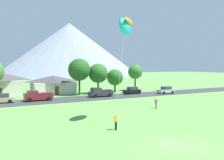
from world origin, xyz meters
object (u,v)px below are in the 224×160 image
(parked_car_silver_mid_east, at_px, (166,90))
(pickup_truck_charcoal_west_side, at_px, (100,92))
(tree_center, at_px, (79,70))
(tree_near_right, at_px, (98,73))
(house_leftmost, at_px, (53,84))
(parked_car_black_west_end, at_px, (132,90))
(tree_left_of_center, at_px, (115,77))
(watcher_person, at_px, (156,103))
(pickup_truck_maroon_east_side, at_px, (38,96))
(parked_car_tan_mid_west, at_px, (2,99))
(kite_flyer_with_kite, at_px, (125,27))
(tree_near_left, at_px, (135,72))

(parked_car_silver_mid_east, relative_size, pickup_truck_charcoal_west_side, 0.81)
(tree_center, distance_m, tree_near_right, 5.10)
(house_leftmost, distance_m, parked_car_silver_mid_east, 27.50)
(house_leftmost, relative_size, parked_car_silver_mid_east, 2.47)
(house_leftmost, bearing_deg, parked_car_black_west_end, -31.33)
(tree_left_of_center, bearing_deg, watcher_person, -102.78)
(tree_center, height_order, pickup_truck_maroon_east_side, tree_center)
(tree_left_of_center, relative_size, pickup_truck_charcoal_west_side, 1.14)
(parked_car_tan_mid_west, bearing_deg, pickup_truck_maroon_east_side, -1.84)
(parked_car_black_west_end, height_order, kite_flyer_with_kite, kite_flyer_with_kite)
(tree_near_left, xyz_separation_m, tree_center, (-16.93, -2.56, 0.76))
(pickup_truck_maroon_east_side, bearing_deg, tree_near_left, 16.01)
(pickup_truck_maroon_east_side, bearing_deg, parked_car_tan_mid_west, 178.16)
(tree_near_left, height_order, watcher_person, tree_near_left)
(tree_near_left, distance_m, tree_left_of_center, 6.90)
(tree_near_right, xyz_separation_m, parked_car_black_west_end, (6.78, -4.64, -4.07))
(tree_near_left, distance_m, parked_car_black_west_end, 9.39)
(tree_left_of_center, height_order, kite_flyer_with_kite, kite_flyer_with_kite)
(parked_car_black_west_end, distance_m, pickup_truck_maroon_east_side, 21.99)
(house_leftmost, xyz_separation_m, tree_near_right, (9.68, -5.38, 2.66))
(parked_car_tan_mid_west, distance_m, kite_flyer_with_kite, 27.06)
(parked_car_black_west_end, distance_m, pickup_truck_charcoal_west_side, 9.06)
(parked_car_tan_mid_west, distance_m, pickup_truck_charcoal_west_side, 19.20)
(tree_center, distance_m, pickup_truck_charcoal_west_side, 7.71)
(parked_car_silver_mid_east, bearing_deg, tree_near_right, 151.69)
(tree_center, xyz_separation_m, kite_flyer_with_kite, (-3.42, -26.34, 5.50))
(parked_car_tan_mid_west, relative_size, pickup_truck_charcoal_west_side, 0.81)
(parked_car_tan_mid_west, bearing_deg, house_leftmost, 43.21)
(parked_car_tan_mid_west, height_order, kite_flyer_with_kite, kite_flyer_with_kite)
(house_leftmost, xyz_separation_m, tree_near_left, (21.62, -3.41, 2.81))
(house_leftmost, xyz_separation_m, watcher_person, (9.54, -27.93, -1.40))
(tree_near_left, distance_m, parked_car_silver_mid_east, 10.90)
(pickup_truck_charcoal_west_side, relative_size, kite_flyer_with_kite, 0.41)
(tree_center, height_order, parked_car_silver_mid_east, tree_center)
(tree_near_right, xyz_separation_m, pickup_truck_maroon_east_side, (-15.18, -5.82, -3.87))
(parked_car_tan_mid_west, bearing_deg, pickup_truck_charcoal_west_side, -1.03)
(kite_flyer_with_kite, bearing_deg, tree_center, 82.60)
(watcher_person, bearing_deg, tree_near_right, 89.64)
(pickup_truck_maroon_east_side, height_order, watcher_person, pickup_truck_maroon_east_side)
(tree_near_left, height_order, kite_flyer_with_kite, kite_flyer_with_kite)
(parked_car_black_west_end, xyz_separation_m, parked_car_tan_mid_west, (-28.16, -0.98, 0.00))
(parked_car_black_west_end, bearing_deg, pickup_truck_maroon_east_side, -176.93)
(tree_center, xyz_separation_m, watcher_person, (4.84, -21.96, -4.96))
(tree_near_left, xyz_separation_m, pickup_truck_charcoal_west_side, (-14.13, -7.93, -4.02))
(house_leftmost, height_order, kite_flyer_with_kite, kite_flyer_with_kite)
(tree_center, relative_size, kite_flyer_with_kite, 0.67)
(pickup_truck_maroon_east_side, height_order, kite_flyer_with_kite, kite_flyer_with_kite)
(tree_near_left, height_order, tree_left_of_center, tree_near_left)
(parked_car_black_west_end, bearing_deg, tree_left_of_center, 105.19)
(pickup_truck_charcoal_west_side, distance_m, kite_flyer_with_kite, 24.17)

